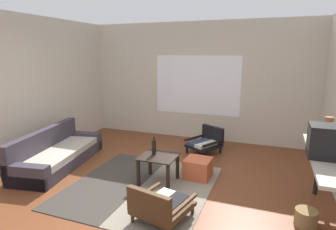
{
  "coord_description": "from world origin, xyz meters",
  "views": [
    {
      "loc": [
        1.7,
        -3.33,
        2.0
      ],
      "look_at": [
        0.0,
        1.11,
        0.96
      ],
      "focal_mm": 30.18,
      "sensor_mm": 36.0,
      "label": 1
    }
  ],
  "objects_px": {
    "armchair_striped_foreground": "(160,205)",
    "glass_bottle": "(154,147)",
    "couch": "(57,154)",
    "wicker_basket": "(306,218)",
    "ottoman_orange": "(198,168)",
    "clay_vase": "(327,134)",
    "crt_television": "(335,142)",
    "console_shelf": "(331,163)",
    "coffee_table": "(158,162)",
    "armchair_by_window": "(206,141)"
  },
  "relations": [
    {
      "from": "ottoman_orange",
      "to": "clay_vase",
      "type": "xyz_separation_m",
      "value": [
        1.74,
        -0.31,
        0.84
      ]
    },
    {
      "from": "armchair_striped_foreground",
      "to": "clay_vase",
      "type": "relative_size",
      "value": 2.1
    },
    {
      "from": "armchair_striped_foreground",
      "to": "wicker_basket",
      "type": "relative_size",
      "value": 2.95
    },
    {
      "from": "couch",
      "to": "glass_bottle",
      "type": "distance_m",
      "value": 1.93
    },
    {
      "from": "clay_vase",
      "to": "wicker_basket",
      "type": "height_order",
      "value": "clay_vase"
    },
    {
      "from": "ottoman_orange",
      "to": "console_shelf",
      "type": "xyz_separation_m",
      "value": [
        1.74,
        -0.73,
        0.62
      ]
    },
    {
      "from": "wicker_basket",
      "to": "armchair_striped_foreground",
      "type": "bearing_deg",
      "value": -161.91
    },
    {
      "from": "couch",
      "to": "glass_bottle",
      "type": "bearing_deg",
      "value": 1.81
    },
    {
      "from": "armchair_striped_foreground",
      "to": "clay_vase",
      "type": "distance_m",
      "value": 2.27
    },
    {
      "from": "glass_bottle",
      "to": "console_shelf",
      "type": "bearing_deg",
      "value": -9.46
    },
    {
      "from": "armchair_striped_foreground",
      "to": "glass_bottle",
      "type": "xyz_separation_m",
      "value": [
        -0.52,
        1.03,
        0.35
      ]
    },
    {
      "from": "armchair_striped_foreground",
      "to": "clay_vase",
      "type": "height_order",
      "value": "clay_vase"
    },
    {
      "from": "couch",
      "to": "crt_television",
      "type": "height_order",
      "value": "crt_television"
    },
    {
      "from": "clay_vase",
      "to": "armchair_striped_foreground",
      "type": "bearing_deg",
      "value": -150.2
    },
    {
      "from": "armchair_striped_foreground",
      "to": "coffee_table",
      "type": "bearing_deg",
      "value": 113.67
    },
    {
      "from": "coffee_table",
      "to": "console_shelf",
      "type": "height_order",
      "value": "console_shelf"
    },
    {
      "from": "armchair_by_window",
      "to": "wicker_basket",
      "type": "relative_size",
      "value": 3.05
    },
    {
      "from": "coffee_table",
      "to": "glass_bottle",
      "type": "distance_m",
      "value": 0.24
    },
    {
      "from": "armchair_striped_foreground",
      "to": "ottoman_orange",
      "type": "xyz_separation_m",
      "value": [
        0.11,
        1.37,
        -0.05
      ]
    },
    {
      "from": "glass_bottle",
      "to": "crt_television",
      "type": "bearing_deg",
      "value": -11.09
    },
    {
      "from": "ottoman_orange",
      "to": "glass_bottle",
      "type": "relative_size",
      "value": 1.41
    },
    {
      "from": "coffee_table",
      "to": "clay_vase",
      "type": "height_order",
      "value": "clay_vase"
    },
    {
      "from": "clay_vase",
      "to": "crt_television",
      "type": "bearing_deg",
      "value": -90.37
    },
    {
      "from": "armchair_by_window",
      "to": "crt_television",
      "type": "bearing_deg",
      "value": -47.22
    },
    {
      "from": "clay_vase",
      "to": "coffee_table",
      "type": "bearing_deg",
      "value": -177.99
    },
    {
      "from": "crt_television",
      "to": "wicker_basket",
      "type": "xyz_separation_m",
      "value": [
        -0.2,
        -0.03,
        -0.95
      ]
    },
    {
      "from": "couch",
      "to": "armchair_striped_foreground",
      "type": "relative_size",
      "value": 2.74
    },
    {
      "from": "armchair_by_window",
      "to": "console_shelf",
      "type": "height_order",
      "value": "console_shelf"
    },
    {
      "from": "coffee_table",
      "to": "console_shelf",
      "type": "distance_m",
      "value": 2.34
    },
    {
      "from": "couch",
      "to": "crt_television",
      "type": "relative_size",
      "value": 3.91
    },
    {
      "from": "armchair_striped_foreground",
      "to": "glass_bottle",
      "type": "relative_size",
      "value": 2.6
    },
    {
      "from": "ottoman_orange",
      "to": "armchair_by_window",
      "type": "bearing_deg",
      "value": 97.14
    },
    {
      "from": "couch",
      "to": "wicker_basket",
      "type": "distance_m",
      "value": 4.09
    },
    {
      "from": "couch",
      "to": "ottoman_orange",
      "type": "distance_m",
      "value": 2.56
    },
    {
      "from": "console_shelf",
      "to": "glass_bottle",
      "type": "bearing_deg",
      "value": 170.54
    },
    {
      "from": "armchair_by_window",
      "to": "coffee_table",
      "type": "bearing_deg",
      "value": -103.13
    },
    {
      "from": "coffee_table",
      "to": "clay_vase",
      "type": "distance_m",
      "value": 2.37
    },
    {
      "from": "armchair_by_window",
      "to": "console_shelf",
      "type": "relative_size",
      "value": 0.45
    },
    {
      "from": "clay_vase",
      "to": "ottoman_orange",
      "type": "bearing_deg",
      "value": 169.82
    },
    {
      "from": "coffee_table",
      "to": "glass_bottle",
      "type": "relative_size",
      "value": 1.93
    },
    {
      "from": "couch",
      "to": "console_shelf",
      "type": "bearing_deg",
      "value": -4.48
    },
    {
      "from": "armchair_by_window",
      "to": "glass_bottle",
      "type": "height_order",
      "value": "glass_bottle"
    },
    {
      "from": "couch",
      "to": "console_shelf",
      "type": "height_order",
      "value": "console_shelf"
    },
    {
      "from": "crt_television",
      "to": "wicker_basket",
      "type": "relative_size",
      "value": 2.07
    },
    {
      "from": "console_shelf",
      "to": "wicker_basket",
      "type": "distance_m",
      "value": 0.71
    },
    {
      "from": "ottoman_orange",
      "to": "console_shelf",
      "type": "height_order",
      "value": "console_shelf"
    },
    {
      "from": "couch",
      "to": "clay_vase",
      "type": "distance_m",
      "value": 4.34
    },
    {
      "from": "armchair_by_window",
      "to": "clay_vase",
      "type": "height_order",
      "value": "clay_vase"
    },
    {
      "from": "crt_television",
      "to": "armchair_by_window",
      "type": "bearing_deg",
      "value": 132.78
    },
    {
      "from": "clay_vase",
      "to": "glass_bottle",
      "type": "height_order",
      "value": "clay_vase"
    }
  ]
}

